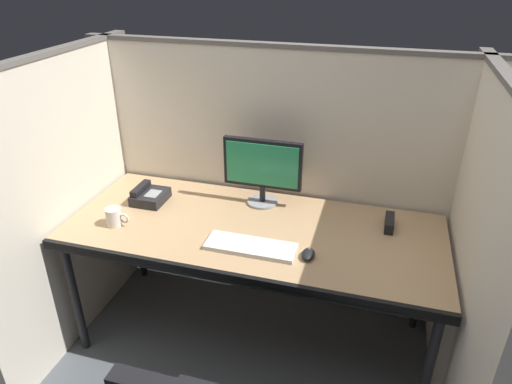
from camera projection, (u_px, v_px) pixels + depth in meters
The scene contains 11 objects.
ground_plane at pixel (238, 376), 2.40m from camera, with size 8.00×8.00×0.00m, color #4C5156.
cubicle_partition_rear at pixel (275, 182), 2.67m from camera, with size 2.21×0.06×1.57m.
cubicle_partition_left at pixel (71, 202), 2.45m from camera, with size 0.06×1.41×1.57m.
cubicle_partition_right at pixel (468, 264), 1.96m from camera, with size 0.06×1.41×1.57m.
desk at pixel (253, 237), 2.33m from camera, with size 1.90×0.80×0.74m.
monitor_center at pixel (263, 168), 2.45m from camera, with size 0.43×0.17×0.37m.
keyboard_main at pixel (251, 247), 2.15m from camera, with size 0.43×0.15×0.02m, color silver.
computer_mouse at pixel (308, 254), 2.08m from camera, with size 0.06×0.10×0.04m.
red_stapler at pixel (389, 223), 2.30m from camera, with size 0.04×0.15×0.06m, color black.
desk_phone at pixel (149, 196), 2.55m from camera, with size 0.17×0.19×0.09m.
coffee_mug at pixel (114, 217), 2.32m from camera, with size 0.13×0.08×0.09m.
Camera 1 is at (0.56, -1.58, 1.98)m, focal length 32.02 mm.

